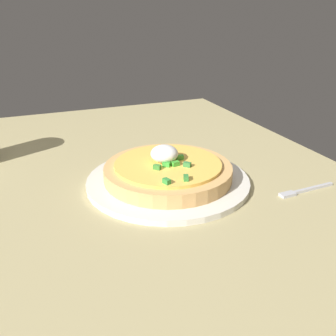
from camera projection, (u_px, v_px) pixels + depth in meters
The scene contains 4 objects.
dining_table at pixel (170, 215), 61.69cm from camera, with size 129.94×77.46×3.43cm, color tan.
plate at pixel (168, 181), 68.26cm from camera, with size 29.22×29.22×1.05cm, color silver.
pizza at pixel (168, 170), 67.42cm from camera, with size 22.85×22.85×6.06cm.
fork at pixel (302, 191), 65.23cm from camera, with size 1.55×11.48×0.50cm.
Camera 1 is at (-49.49, 20.22, 33.44)cm, focal length 40.40 mm.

